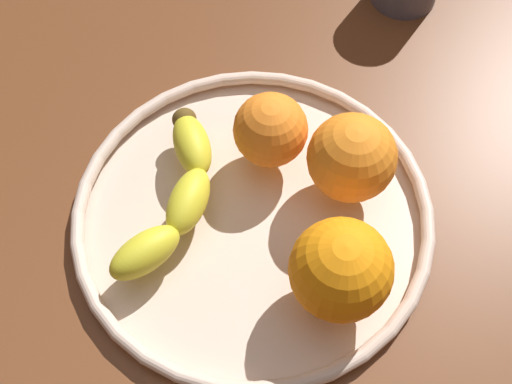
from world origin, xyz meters
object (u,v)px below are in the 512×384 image
object	(u,v)px
fruit_bowl	(256,215)
orange_back_right	(345,270)
orange_center	(274,130)
banana	(180,194)
orange_front_left	(355,158)

from	to	relation	value
fruit_bowl	orange_back_right	world-z (taller)	orange_back_right
fruit_bowl	orange_center	world-z (taller)	orange_center
orange_back_right	banana	bearing A→B (deg)	58.03
orange_center	orange_back_right	bearing A→B (deg)	-159.65
fruit_bowl	orange_center	bearing A→B (deg)	-14.70
banana	orange_front_left	xyz separation A→B (cm)	(2.04, -14.60, 2.19)
fruit_bowl	banana	size ratio (longest dim) A/B	1.78
orange_back_right	orange_front_left	distance (cm)	10.25
fruit_bowl	orange_back_right	size ratio (longest dim) A/B	3.91
banana	orange_back_right	xyz separation A→B (cm)	(-8.07, -12.93, 2.42)
banana	orange_back_right	bearing A→B (deg)	-103.90
orange_center	orange_front_left	size ratio (longest dim) A/B	0.86
fruit_bowl	orange_front_left	xyz separation A→B (cm)	(2.76, -8.21, 4.64)
orange_front_left	banana	bearing A→B (deg)	97.97
banana	orange_front_left	world-z (taller)	orange_front_left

